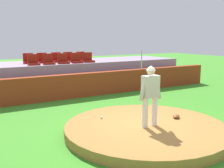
# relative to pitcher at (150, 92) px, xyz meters

# --- Properties ---
(ground_plane) EXTENTS (60.00, 60.00, 0.00)m
(ground_plane) POSITION_rel_pitcher_xyz_m (-0.01, 0.17, -1.25)
(ground_plane) COLOR #3C8E24
(pitchers_mound) EXTENTS (4.63, 4.63, 0.26)m
(pitchers_mound) POSITION_rel_pitcher_xyz_m (-0.01, 0.17, -1.12)
(pitchers_mound) COLOR #A17236
(pitchers_mound) RESTS_ON ground_plane
(pitcher) EXTENTS (0.77, 0.27, 1.72)m
(pitcher) POSITION_rel_pitcher_xyz_m (0.00, 0.00, 0.00)
(pitcher) COLOR silver
(pitcher) RESTS_ON pitchers_mound
(baseball) EXTENTS (0.07, 0.07, 0.07)m
(baseball) POSITION_rel_pitcher_xyz_m (-0.81, 1.33, -0.96)
(baseball) COLOR white
(baseball) RESTS_ON pitchers_mound
(fielding_glove) EXTENTS (0.36, 0.35, 0.11)m
(fielding_glove) POSITION_rel_pitcher_xyz_m (1.20, 0.19, -0.94)
(fielding_glove) COLOR brown
(fielding_glove) RESTS_ON pitchers_mound
(brick_barrier) EXTENTS (16.35, 0.40, 1.09)m
(brick_barrier) POSITION_rel_pitcher_xyz_m (-0.01, 5.56, -0.71)
(brick_barrier) COLOR maroon
(brick_barrier) RESTS_ON ground_plane
(fence_post_right) EXTENTS (0.06, 0.06, 0.98)m
(fence_post_right) POSITION_rel_pitcher_xyz_m (3.87, 5.56, 0.33)
(fence_post_right) COLOR silver
(fence_post_right) RESTS_ON brick_barrier
(bleacher_platform) EXTENTS (13.97, 3.08, 1.47)m
(bleacher_platform) POSITION_rel_pitcher_xyz_m (-0.01, 7.77, -0.52)
(bleacher_platform) COLOR gray
(bleacher_platform) RESTS_ON ground_plane
(stadium_chair_0) EXTENTS (0.48, 0.44, 0.50)m
(stadium_chair_0) POSITION_rel_pitcher_xyz_m (-1.41, 6.78, 0.37)
(stadium_chair_0) COLOR maroon
(stadium_chair_0) RESTS_ON bleacher_platform
(stadium_chair_1) EXTENTS (0.48, 0.44, 0.50)m
(stadium_chair_1) POSITION_rel_pitcher_xyz_m (-0.71, 6.75, 0.37)
(stadium_chair_1) COLOR maroon
(stadium_chair_1) RESTS_ON bleacher_platform
(stadium_chair_2) EXTENTS (0.48, 0.44, 0.50)m
(stadium_chair_2) POSITION_rel_pitcher_xyz_m (0.01, 6.74, 0.37)
(stadium_chair_2) COLOR maroon
(stadium_chair_2) RESTS_ON bleacher_platform
(stadium_chair_3) EXTENTS (0.48, 0.44, 0.50)m
(stadium_chair_3) POSITION_rel_pitcher_xyz_m (0.72, 6.73, 0.37)
(stadium_chair_3) COLOR maroon
(stadium_chair_3) RESTS_ON bleacher_platform
(stadium_chair_4) EXTENTS (0.48, 0.44, 0.50)m
(stadium_chair_4) POSITION_rel_pitcher_xyz_m (1.39, 6.78, 0.37)
(stadium_chair_4) COLOR maroon
(stadium_chair_4) RESTS_ON bleacher_platform
(stadium_chair_5) EXTENTS (0.48, 0.44, 0.50)m
(stadium_chair_5) POSITION_rel_pitcher_xyz_m (-1.40, 7.68, 0.37)
(stadium_chair_5) COLOR maroon
(stadium_chair_5) RESTS_ON bleacher_platform
(stadium_chair_6) EXTENTS (0.48, 0.44, 0.50)m
(stadium_chair_6) POSITION_rel_pitcher_xyz_m (-0.73, 7.65, 0.37)
(stadium_chair_6) COLOR maroon
(stadium_chair_6) RESTS_ON bleacher_platform
(stadium_chair_7) EXTENTS (0.48, 0.44, 0.50)m
(stadium_chair_7) POSITION_rel_pitcher_xyz_m (0.01, 7.64, 0.37)
(stadium_chair_7) COLOR maroon
(stadium_chair_7) RESTS_ON bleacher_platform
(stadium_chair_8) EXTENTS (0.48, 0.44, 0.50)m
(stadium_chair_8) POSITION_rel_pitcher_xyz_m (0.67, 7.68, 0.37)
(stadium_chair_8) COLOR maroon
(stadium_chair_8) RESTS_ON bleacher_platform
(stadium_chair_9) EXTENTS (0.48, 0.44, 0.50)m
(stadium_chair_9) POSITION_rel_pitcher_xyz_m (1.38, 7.65, 0.37)
(stadium_chair_9) COLOR maroon
(stadium_chair_9) RESTS_ON bleacher_platform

